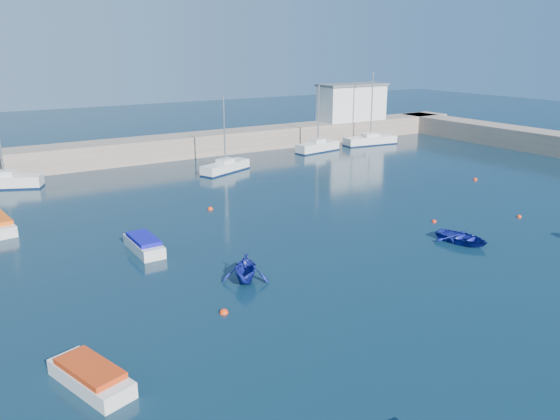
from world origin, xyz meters
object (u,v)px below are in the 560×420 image
sailboat_6 (225,167)px  sailboat_7 (318,147)px  harbor_office (352,103)px  dinghy_center (462,238)px  dinghy_left (245,268)px  sailboat_5 (5,181)px  motorboat_0 (91,376)px  motorboat_1 (144,244)px  sailboat_8 (370,140)px

sailboat_6 → sailboat_7: size_ratio=0.98×
harbor_office → dinghy_center: (-22.25, -39.53, -4.72)m
dinghy_center → dinghy_left: 16.04m
sailboat_5 → dinghy_left: bearing=-140.0°
sailboat_7 → dinghy_left: 41.15m
motorboat_0 → motorboat_1: 15.16m
sailboat_8 → dinghy_left: 48.19m
dinghy_left → sailboat_6: bearing=97.2°
dinghy_center → sailboat_7: bearing=57.8°
motorboat_0 → sailboat_7: bearing=26.4°
motorboat_0 → motorboat_1: motorboat_1 is taller
motorboat_1 → sailboat_5: bearing=103.0°
sailboat_7 → sailboat_8: 9.33m
dinghy_center → dinghy_left: bearing=158.6°
dinghy_left → motorboat_0: bearing=-119.3°
dinghy_center → motorboat_0: bearing=174.4°
sailboat_8 → dinghy_center: 39.52m
harbor_office → sailboat_6: size_ratio=1.21×
harbor_office → motorboat_0: 64.76m
sailboat_6 → sailboat_7: 16.07m
sailboat_5 → sailboat_8: 45.90m
sailboat_5 → motorboat_0: 37.17m
harbor_office → motorboat_0: (-48.31, -42.87, -4.66)m
harbor_office → dinghy_left: 53.40m
sailboat_8 → motorboat_1: sailboat_8 is taller
harbor_office → sailboat_8: bearing=-103.2°
sailboat_5 → harbor_office: bearing=-59.3°
motorboat_1 → dinghy_center: motorboat_1 is taller
motorboat_1 → dinghy_left: 8.58m
harbor_office → dinghy_left: harbor_office is taller
harbor_office → dinghy_center: 45.60m
sailboat_5 → motorboat_1: size_ratio=2.10×
sailboat_7 → sailboat_6: bearing=96.6°
sailboat_5 → sailboat_7: bearing=-67.4°
sailboat_8 → sailboat_6: bearing=107.7°
sailboat_8 → motorboat_0: 59.70m
harbor_office → dinghy_center: bearing=-119.4°
sailboat_5 → dinghy_left: (9.19, -31.46, 0.16)m
sailboat_7 → motorboat_0: bearing=125.1°
sailboat_5 → motorboat_1: 24.29m
dinghy_center → sailboat_5: bearing=113.6°
harbor_office → sailboat_7: bearing=-148.9°
sailboat_7 → dinghy_center: (-11.53, -33.07, -0.29)m
harbor_office → sailboat_8: sailboat_8 is taller
sailboat_7 → dinghy_left: (-27.39, -30.72, 0.16)m
sailboat_5 → motorboat_0: bearing=-157.8°
harbor_office → sailboat_7: 13.27m
sailboat_8 → motorboat_0: (-46.91, -36.92, -0.18)m
sailboat_8 → dinghy_left: size_ratio=3.14×
sailboat_7 → dinghy_center: size_ratio=2.30×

